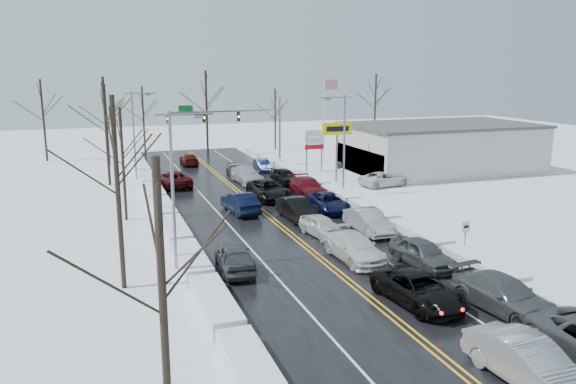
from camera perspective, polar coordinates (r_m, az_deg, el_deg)
name	(u,v)px	position (r m, az deg, el deg)	size (l,w,h in m)	color
ground	(292,235)	(38.79, 0.39, -4.41)	(160.00, 160.00, 0.00)	white
road_surface	(283,228)	(40.60, -0.56, -3.63)	(14.00, 84.00, 0.01)	black
snow_bank_left	(177,238)	(38.93, -11.24, -4.60)	(1.48, 72.00, 0.81)	white
snow_bank_right	(376,219)	(43.55, 8.96, -2.68)	(1.48, 72.00, 0.81)	white
traffic_signal_mast	(238,120)	(65.19, -5.10, 7.31)	(13.28, 0.39, 8.00)	slate
tires_plus_sign	(337,133)	(56.26, 5.01, 6.01)	(3.20, 0.34, 6.00)	slate
used_vehicles_sign	(314,142)	(61.94, 2.69, 5.07)	(2.20, 0.22, 4.65)	slate
speed_limit_sign	(466,233)	(35.33, 17.59, -3.95)	(0.55, 0.09, 2.35)	slate
flagpole	(325,112)	(70.81, 3.81, 8.10)	(1.87, 1.20, 10.00)	silver
dealership_building	(440,147)	(64.89, 15.17, 4.40)	(20.40, 12.40, 5.30)	#B4B4AF
streetlight_ne	(342,137)	(49.89, 5.53, 5.55)	(3.20, 0.25, 9.00)	slate
streetlight_sw	(176,178)	(31.79, -11.32, 1.43)	(3.20, 0.25, 9.00)	slate
streetlight_nw	(136,128)	(59.40, -15.23, 6.27)	(3.20, 0.25, 9.00)	slate
tree_left_a	(160,254)	(15.82, -12.84, -6.15)	(3.60, 3.60, 9.00)	#2D231C
tree_left_b	(116,156)	(29.28, -17.12, 3.52)	(4.00, 4.00, 10.00)	#2D231C
tree_left_c	(122,142)	(43.32, -16.54, 4.89)	(3.40, 3.40, 8.50)	#2D231C
tree_left_d	(105,110)	(57.10, -18.11, 7.90)	(4.20, 4.20, 10.50)	#2D231C
tree_left_e	(106,109)	(69.12, -18.02, 8.02)	(3.80, 3.80, 9.50)	#2D231C
tree_far_a	(42,104)	(75.27, -23.71, 8.16)	(4.00, 4.00, 10.00)	#2D231C
tree_far_b	(143,107)	(76.39, -14.53, 8.33)	(3.60, 3.60, 9.00)	#2D231C
tree_far_c	(206,96)	(75.45, -8.31, 9.61)	(4.40, 4.40, 11.00)	#2D231C
tree_far_d	(275,107)	(79.51, -1.32, 8.61)	(3.40, 3.40, 8.50)	#2D231C
tree_far_e	(376,95)	(86.18, 8.89, 9.69)	(4.20, 4.20, 10.50)	#2D231C
queued_car_1	(526,383)	(23.33, 23.05, -17.47)	(1.80, 5.17, 1.70)	#929499
queued_car_2	(418,304)	(28.69, 13.05, -10.98)	(2.51, 5.44, 1.51)	black
queued_car_3	(354,260)	(34.22, 6.71, -6.84)	(2.19, 5.39, 1.56)	silver
queued_car_4	(321,236)	(38.69, 3.42, -4.48)	(1.68, 4.18, 1.42)	silver
queued_car_5	(297,219)	(42.77, 0.90, -2.81)	(1.72, 4.93, 1.62)	black
queued_car_6	(269,199)	(49.42, -1.99, -0.72)	(2.72, 5.91, 1.64)	black
queued_car_7	(247,182)	(56.72, -4.22, 0.97)	(2.23, 5.49, 1.59)	#AEB0B6
queued_car_8	(236,176)	(60.51, -5.28, 1.68)	(1.74, 4.32, 1.47)	#3E4044
queued_car_11	(503,311)	(29.04, 20.97, -11.21)	(2.29, 5.63, 1.63)	#45494B
queued_car_12	(422,266)	(33.87, 13.45, -7.31)	(1.88, 4.68, 1.59)	#414446
queued_car_13	(368,232)	(39.86, 8.16, -4.08)	(1.72, 4.94, 1.63)	#999CA0
queued_car_14	(328,211)	(45.39, 4.13, -1.94)	(2.39, 5.19, 1.44)	black
queued_car_15	(308,196)	(50.54, 2.02, -0.42)	(2.30, 5.65, 1.64)	#550B11
queued_car_16	(285,184)	(55.92, -0.32, 0.84)	(1.81, 4.49, 1.53)	black
queued_car_17	(262,171)	(62.96, -2.62, 2.14)	(1.40, 4.02, 1.32)	black
oncoming_car_0	(240,213)	(44.93, -4.86, -2.10)	(1.75, 5.01, 1.65)	black
oncoming_car_1	(174,186)	(55.76, -11.49, 0.55)	(2.61, 5.65, 1.57)	#46090E
oncoming_car_2	(189,165)	(68.03, -10.00, 2.74)	(1.90, 4.69, 1.36)	#4A0F09
oncoming_car_3	(235,271)	(32.29, -5.39, -8.00)	(1.88, 4.67, 1.59)	#434648
parked_car_0	(384,186)	(55.61, 9.74, 0.59)	(2.34, 5.09, 1.41)	white
parked_car_1	(397,179)	(59.60, 10.97, 1.33)	(2.03, 5.01, 1.45)	#3B3E40
parked_car_2	(351,170)	(63.84, 6.46, 2.22)	(1.78, 4.43, 1.51)	#3F4244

